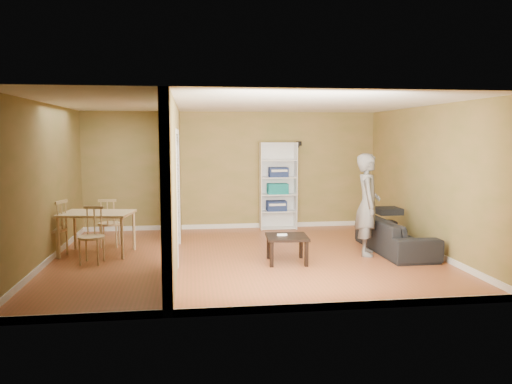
# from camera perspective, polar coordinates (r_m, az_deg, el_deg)

# --- Properties ---
(room_shell) EXTENTS (6.50, 6.50, 6.50)m
(room_shell) POSITION_cam_1_polar(r_m,az_deg,el_deg) (8.40, -1.18, 1.19)
(room_shell) COLOR #A35130
(room_shell) RESTS_ON ground
(partition) EXTENTS (0.22, 5.50, 2.60)m
(partition) POSITION_cam_1_polar(r_m,az_deg,el_deg) (8.36, -9.38, 1.07)
(partition) COLOR #A27F4B
(partition) RESTS_ON ground
(wall_speaker) EXTENTS (0.10, 0.10, 0.10)m
(wall_speaker) POSITION_cam_1_polar(r_m,az_deg,el_deg) (11.27, 4.94, 5.54)
(wall_speaker) COLOR black
(wall_speaker) RESTS_ON room_shell
(sofa) EXTENTS (2.04, 0.89, 0.78)m
(sofa) POSITION_cam_1_polar(r_m,az_deg,el_deg) (9.29, 15.63, -4.24)
(sofa) COLOR #28282A
(sofa) RESTS_ON ground
(person) EXTENTS (0.89, 0.77, 2.07)m
(person) POSITION_cam_1_polar(r_m,az_deg,el_deg) (8.84, 12.67, -0.42)
(person) COLOR slate
(person) RESTS_ON ground
(bookshelf) EXTENTS (0.81, 0.36, 1.93)m
(bookshelf) POSITION_cam_1_polar(r_m,az_deg,el_deg) (11.14, 2.50, 0.73)
(bookshelf) COLOR white
(bookshelf) RESTS_ON ground
(paper_box_navy_a) EXTENTS (0.43, 0.28, 0.22)m
(paper_box_navy_a) POSITION_cam_1_polar(r_m,az_deg,el_deg) (11.14, 2.35, -1.58)
(paper_box_navy_a) COLOR navy
(paper_box_navy_a) RESTS_ON bookshelf
(paper_box_teal) EXTENTS (0.45, 0.29, 0.23)m
(paper_box_teal) POSITION_cam_1_polar(r_m,az_deg,el_deg) (11.10, 2.48, 0.38)
(paper_box_teal) COLOR #126655
(paper_box_teal) RESTS_ON bookshelf
(paper_box_navy_b) EXTENTS (0.42, 0.27, 0.21)m
(paper_box_navy_b) POSITION_cam_1_polar(r_m,az_deg,el_deg) (11.07, 2.58, 2.28)
(paper_box_navy_b) COLOR #191554
(paper_box_navy_b) RESTS_ON bookshelf
(coffee_table) EXTENTS (0.66, 0.66, 0.44)m
(coffee_table) POSITION_cam_1_polar(r_m,az_deg,el_deg) (8.20, 3.56, -5.50)
(coffee_table) COLOR black
(coffee_table) RESTS_ON ground
(game_controller) EXTENTS (0.16, 0.04, 0.03)m
(game_controller) POSITION_cam_1_polar(r_m,az_deg,el_deg) (8.20, 2.99, -4.89)
(game_controller) COLOR white
(game_controller) RESTS_ON coffee_table
(dining_table) EXTENTS (1.19, 0.79, 0.74)m
(dining_table) POSITION_cam_1_polar(r_m,az_deg,el_deg) (9.14, -17.72, -2.71)
(dining_table) COLOR tan
(dining_table) RESTS_ON ground
(chair_left) EXTENTS (0.57, 0.57, 0.98)m
(chair_left) POSITION_cam_1_polar(r_m,az_deg,el_deg) (9.27, -22.17, -3.85)
(chair_left) COLOR #D5B67A
(chair_left) RESTS_ON ground
(chair_near) EXTENTS (0.48, 0.48, 0.93)m
(chair_near) POSITION_cam_1_polar(r_m,az_deg,el_deg) (8.54, -18.30, -4.73)
(chair_near) COLOR tan
(chair_near) RESTS_ON ground
(chair_far) EXTENTS (0.44, 0.44, 0.92)m
(chair_far) POSITION_cam_1_polar(r_m,az_deg,el_deg) (9.75, -16.39, -3.34)
(chair_far) COLOR tan
(chair_far) RESTS_ON ground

